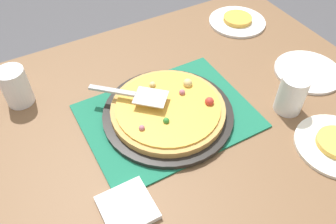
% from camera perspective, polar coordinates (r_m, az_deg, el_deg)
% --- Properties ---
extents(dining_table, '(1.40, 1.00, 0.75)m').
position_cam_1_polar(dining_table, '(1.09, 0.00, -4.65)').
color(dining_table, brown).
rests_on(dining_table, ground_plane).
extents(placemat, '(0.48, 0.36, 0.01)m').
position_cam_1_polar(placemat, '(1.01, 0.00, -0.66)').
color(placemat, '#196B4C').
rests_on(placemat, dining_table).
extents(pizza_pan, '(0.38, 0.38, 0.01)m').
position_cam_1_polar(pizza_pan, '(1.00, 0.00, -0.27)').
color(pizza_pan, black).
rests_on(pizza_pan, placemat).
extents(pizza, '(0.33, 0.33, 0.05)m').
position_cam_1_polar(pizza, '(0.98, 0.05, 0.56)').
color(pizza, tan).
rests_on(pizza, pizza_pan).
extents(plate_near_left, '(0.22, 0.22, 0.01)m').
position_cam_1_polar(plate_near_left, '(1.04, 26.07, -5.01)').
color(plate_near_left, white).
rests_on(plate_near_left, dining_table).
extents(plate_far_right, '(0.22, 0.22, 0.01)m').
position_cam_1_polar(plate_far_right, '(1.42, 11.40, 14.49)').
color(plate_far_right, white).
rests_on(plate_far_right, dining_table).
extents(plate_side, '(0.22, 0.22, 0.01)m').
position_cam_1_polar(plate_side, '(1.24, 22.21, 6.22)').
color(plate_side, white).
rests_on(plate_side, dining_table).
extents(served_slice_right, '(0.11, 0.11, 0.02)m').
position_cam_1_polar(served_slice_right, '(1.41, 11.48, 14.93)').
color(served_slice_right, gold).
rests_on(served_slice_right, plate_far_right).
extents(cup_near, '(0.08, 0.08, 0.12)m').
position_cam_1_polar(cup_near, '(1.11, -23.98, 3.86)').
color(cup_near, white).
rests_on(cup_near, dining_table).
extents(cup_far, '(0.08, 0.08, 0.12)m').
position_cam_1_polar(cup_far, '(1.05, 19.83, 2.84)').
color(cup_far, white).
rests_on(cup_far, dining_table).
extents(pizza_server, '(0.20, 0.19, 0.01)m').
position_cam_1_polar(pizza_server, '(0.98, -5.58, 2.91)').
color(pizza_server, silver).
rests_on(pizza_server, pizza).
extents(napkin_stack, '(0.12, 0.12, 0.02)m').
position_cam_1_polar(napkin_stack, '(0.84, -6.78, -15.48)').
color(napkin_stack, white).
rests_on(napkin_stack, dining_table).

